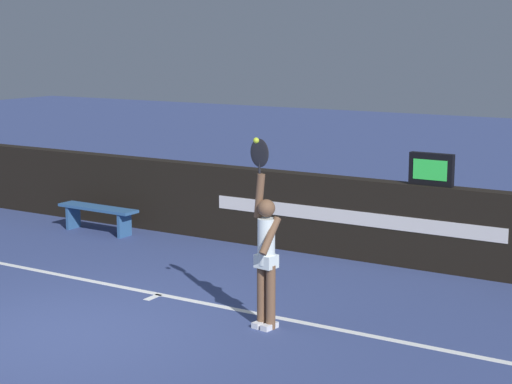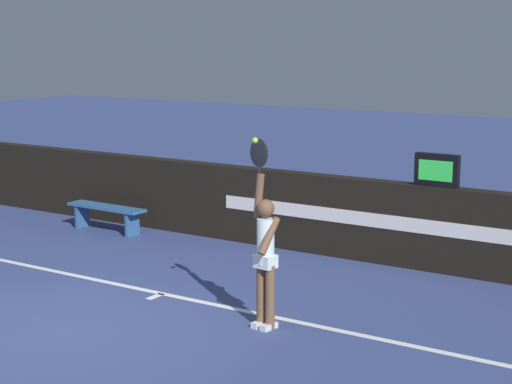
% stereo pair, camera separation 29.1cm
% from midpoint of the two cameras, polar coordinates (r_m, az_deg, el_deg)
% --- Properties ---
extents(ground_plane, '(60.00, 60.00, 0.00)m').
position_cam_midpoint_polar(ground_plane, '(10.59, -11.81, -9.11)').
color(ground_plane, '#37467B').
extents(back_wall, '(16.65, 0.30, 1.29)m').
position_cam_midpoint_polar(back_wall, '(14.24, 2.39, -1.16)').
color(back_wall, black).
rests_on(back_wall, ground).
extents(speed_display, '(0.67, 0.13, 0.49)m').
position_cam_midpoint_polar(speed_display, '(12.95, 12.64, 1.43)').
color(speed_display, black).
rests_on(speed_display, back_wall).
extents(tennis_player, '(0.41, 0.37, 2.31)m').
position_cam_midpoint_polar(tennis_player, '(10.23, 1.43, -4.02)').
color(tennis_player, brown).
rests_on(tennis_player, ground).
extents(tennis_ball, '(0.07, 0.07, 0.07)m').
position_cam_midpoint_polar(tennis_ball, '(9.82, 0.79, 3.47)').
color(tennis_ball, '#C7E12E').
extents(courtside_bench_near, '(1.64, 0.40, 0.47)m').
position_cam_midpoint_polar(courtside_bench_near, '(15.62, -9.45, -1.31)').
color(courtside_bench_near, '#305B8F').
rests_on(courtside_bench_near, ground).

